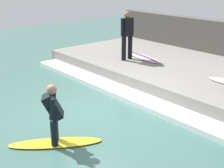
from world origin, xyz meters
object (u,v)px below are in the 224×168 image
(surfboard_riding, at_px, (55,143))
(surfer_riding, at_px, (53,111))
(surfer_waiting_near, at_px, (127,33))
(surfboard_waiting_near, at_px, (143,57))

(surfboard_riding, height_order, surfer_riding, surfer_riding)
(surfer_waiting_near, xyz_separation_m, surfboard_waiting_near, (0.63, -0.24, -0.94))
(surfer_riding, height_order, surfer_waiting_near, surfer_waiting_near)
(surfer_riding, height_order, surfboard_waiting_near, surfer_riding)
(surfboard_riding, height_order, surfboard_waiting_near, surfboard_waiting_near)
(surfer_waiting_near, height_order, surfboard_waiting_near, surfer_waiting_near)
(surfboard_riding, distance_m, surfer_waiting_near, 5.65)
(surfboard_riding, height_order, surfer_waiting_near, surfer_waiting_near)
(surfer_riding, xyz_separation_m, surfer_waiting_near, (4.71, 2.78, 0.67))
(surfboard_riding, distance_m, surfer_riding, 0.74)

